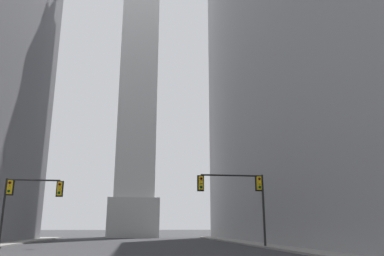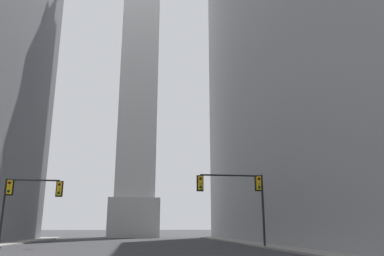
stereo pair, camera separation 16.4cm
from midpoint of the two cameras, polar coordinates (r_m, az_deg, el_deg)
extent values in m
cube|color=gray|center=(25.88, 21.73, -17.30)|extent=(5.00, 75.02, 0.15)
cube|color=silver|center=(62.56, -9.02, -13.38)|extent=(7.93, 7.93, 5.99)
cube|color=white|center=(70.42, -7.98, 12.73)|extent=(6.35, 6.35, 56.05)
cylinder|color=black|center=(31.99, 10.71, -12.25)|extent=(0.18, 0.18, 5.87)
cylinder|color=#262626|center=(32.00, 10.97, -17.41)|extent=(0.40, 0.40, 0.10)
cube|color=yellow|center=(32.06, 10.03, -8.28)|extent=(0.35, 0.35, 1.10)
cube|color=black|center=(32.23, 9.93, -8.31)|extent=(0.58, 0.04, 1.32)
sphere|color=#410907|center=(31.92, 10.10, -7.63)|extent=(0.22, 0.22, 0.22)
sphere|color=yellow|center=(31.88, 10.13, -8.24)|extent=(0.22, 0.22, 0.22)
sphere|color=#073410|center=(31.84, 10.16, -8.85)|extent=(0.22, 0.22, 0.22)
cylinder|color=black|center=(31.48, 5.93, -7.20)|extent=(5.22, 0.14, 0.14)
sphere|color=black|center=(32.22, 10.47, -7.21)|extent=(0.18, 0.18, 0.18)
cube|color=yellow|center=(30.85, 1.21, -8.38)|extent=(0.35, 0.35, 1.10)
cube|color=black|center=(31.03, 1.16, -8.42)|extent=(0.58, 0.04, 1.32)
sphere|color=#410907|center=(30.71, 1.26, -7.71)|extent=(0.22, 0.22, 0.22)
sphere|color=yellow|center=(30.67, 1.26, -8.34)|extent=(0.22, 0.22, 0.22)
sphere|color=#073410|center=(30.63, 1.27, -8.97)|extent=(0.22, 0.22, 0.22)
cylinder|color=black|center=(34.14, -27.00, -11.42)|extent=(0.18, 0.18, 5.46)
cube|color=yellow|center=(34.18, -26.14, -8.09)|extent=(0.36, 0.36, 1.10)
cube|color=black|center=(34.35, -26.07, -8.12)|extent=(0.58, 0.07, 1.32)
sphere|color=#410907|center=(34.03, -26.14, -7.48)|extent=(0.22, 0.22, 0.22)
sphere|color=yellow|center=(33.99, -26.21, -8.05)|extent=(0.22, 0.22, 0.22)
sphere|color=#073410|center=(33.96, -26.28, -8.62)|extent=(0.22, 0.22, 0.22)
cylinder|color=black|center=(33.74, -23.08, -7.31)|extent=(4.19, 0.14, 0.14)
sphere|color=black|center=(34.32, -26.49, -7.06)|extent=(0.18, 0.18, 0.18)
cube|color=yellow|center=(33.22, -19.67, -8.70)|extent=(0.36, 0.36, 1.10)
cube|color=black|center=(33.39, -19.63, -8.73)|extent=(0.58, 0.07, 1.32)
sphere|color=#410907|center=(33.06, -19.66, -8.08)|extent=(0.22, 0.22, 0.22)
sphere|color=yellow|center=(33.03, -19.71, -8.66)|extent=(0.22, 0.22, 0.22)
sphere|color=#073410|center=(33.00, -19.76, -9.25)|extent=(0.22, 0.22, 0.22)
camera|label=1|loc=(0.08, -90.11, 0.03)|focal=35.00mm
camera|label=2|loc=(0.08, 89.89, -0.03)|focal=35.00mm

